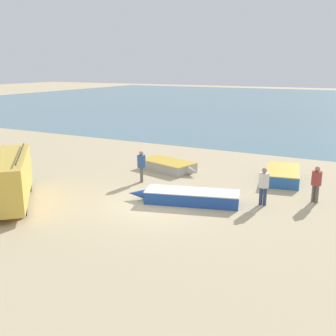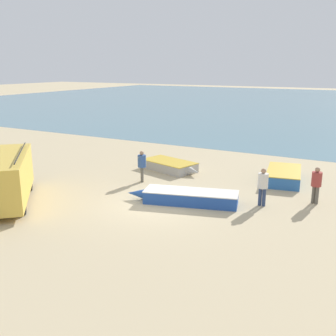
# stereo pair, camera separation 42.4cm
# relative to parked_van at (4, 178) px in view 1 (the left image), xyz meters

# --- Properties ---
(ground_plane) EXTENTS (200.00, 200.00, 0.00)m
(ground_plane) POSITION_rel_parked_van_xyz_m (5.89, 2.90, -1.18)
(ground_plane) COLOR tan
(sea_water) EXTENTS (120.00, 80.00, 0.01)m
(sea_water) POSITION_rel_parked_van_xyz_m (5.89, 54.90, -1.17)
(sea_water) COLOR slate
(sea_water) RESTS_ON ground_plane
(parked_van) EXTENTS (5.05, 5.22, 2.26)m
(parked_van) POSITION_rel_parked_van_xyz_m (0.00, 0.00, 0.00)
(parked_van) COLOR gold
(parked_van) RESTS_ON ground_plane
(fishing_rowboat_0) EXTENTS (5.00, 2.30, 0.56)m
(fishing_rowboat_0) POSITION_rel_parked_van_xyz_m (6.97, 3.77, -0.90)
(fishing_rowboat_0) COLOR #234CA3
(fishing_rowboat_0) RESTS_ON ground_plane
(fishing_rowboat_1) EXTENTS (2.21, 4.07, 0.62)m
(fishing_rowboat_1) POSITION_rel_parked_van_xyz_m (9.89, 9.30, -0.87)
(fishing_rowboat_1) COLOR #2D66AD
(fishing_rowboat_1) RESTS_ON ground_plane
(fishing_rowboat_2) EXTENTS (3.93, 2.43, 0.53)m
(fishing_rowboat_2) POSITION_rel_parked_van_xyz_m (3.68, 8.33, -0.91)
(fishing_rowboat_2) COLOR #ADA89E
(fishing_rowboat_2) RESTS_ON ground_plane
(fisherman_0) EXTENTS (0.44, 0.44, 1.66)m
(fisherman_0) POSITION_rel_parked_van_xyz_m (9.94, 4.99, -0.19)
(fisherman_0) COLOR navy
(fisherman_0) RESTS_ON ground_plane
(fisherman_1) EXTENTS (0.43, 0.43, 1.63)m
(fisherman_1) POSITION_rel_parked_van_xyz_m (3.50, 5.58, -0.20)
(fisherman_1) COLOR #5B564C
(fisherman_1) RESTS_ON ground_plane
(fisherman_2) EXTENTS (0.43, 0.43, 1.63)m
(fisherman_2) POSITION_rel_parked_van_xyz_m (11.90, 6.39, -0.20)
(fisherman_2) COLOR #5B564C
(fisherman_2) RESTS_ON ground_plane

